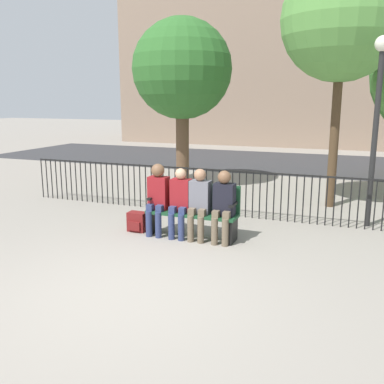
% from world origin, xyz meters
% --- Properties ---
extents(ground_plane, '(80.00, 80.00, 0.00)m').
position_xyz_m(ground_plane, '(0.00, 0.00, 0.00)').
color(ground_plane, gray).
extents(park_bench, '(1.58, 0.45, 0.92)m').
position_xyz_m(park_bench, '(0.00, 2.38, 0.49)').
color(park_bench, '#194728').
rests_on(park_bench, ground).
extents(seated_person_0, '(0.34, 0.39, 1.25)m').
position_xyz_m(seated_person_0, '(-0.62, 2.25, 0.71)').
color(seated_person_0, navy).
rests_on(seated_person_0, ground).
extents(seated_person_1, '(0.34, 0.39, 1.20)m').
position_xyz_m(seated_person_1, '(-0.20, 2.25, 0.66)').
color(seated_person_1, navy).
rests_on(seated_person_1, ground).
extents(seated_person_2, '(0.34, 0.39, 1.21)m').
position_xyz_m(seated_person_2, '(0.15, 2.25, 0.67)').
color(seated_person_2, brown).
rests_on(seated_person_2, ground).
extents(seated_person_3, '(0.34, 0.39, 1.20)m').
position_xyz_m(seated_person_3, '(0.57, 2.25, 0.68)').
color(seated_person_3, brown).
rests_on(seated_person_3, ground).
extents(backpack, '(0.33, 0.25, 0.35)m').
position_xyz_m(backpack, '(-1.05, 2.28, 0.17)').
color(backpack, maroon).
rests_on(backpack, ground).
extents(fence_railing, '(9.01, 0.03, 0.95)m').
position_xyz_m(fence_railing, '(-0.02, 3.88, 0.56)').
color(fence_railing, black).
rests_on(fence_railing, ground).
extents(tree_1, '(2.51, 2.51, 5.18)m').
position_xyz_m(tree_1, '(2.06, 5.47, 3.91)').
color(tree_1, '#4C3823').
rests_on(tree_1, ground).
extents(tree_3, '(2.63, 2.63, 4.44)m').
position_xyz_m(tree_3, '(-1.93, 6.54, 3.09)').
color(tree_3, brown).
rests_on(tree_3, ground).
extents(lamp_post, '(0.28, 0.28, 3.41)m').
position_xyz_m(lamp_post, '(2.82, 4.14, 2.28)').
color(lamp_post, black).
rests_on(lamp_post, ground).
extents(street_surface, '(24.00, 6.00, 0.01)m').
position_xyz_m(street_surface, '(0.00, 12.00, 0.00)').
color(street_surface, '#333335').
rests_on(street_surface, ground).
extents(building_facade, '(20.00, 6.00, 12.16)m').
position_xyz_m(building_facade, '(0.00, 20.00, 6.08)').
color(building_facade, gray).
rests_on(building_facade, ground).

